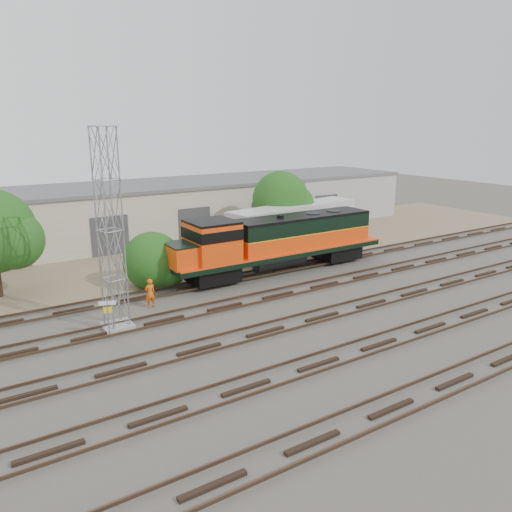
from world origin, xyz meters
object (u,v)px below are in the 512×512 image
locomotive (277,241)px  signal_tower (111,235)px  worker (150,293)px  semi_trailer (297,222)px

locomotive → signal_tower: signal_tower is taller
locomotive → worker: (-10.82, -1.87, -1.54)m
signal_tower → worker: (2.73, 2.00, -4.39)m
worker → semi_trailer: bearing=-161.4°
locomotive → worker: 11.09m
signal_tower → semi_trailer: size_ratio=0.80×
worker → semi_trailer: size_ratio=0.13×
locomotive → semi_trailer: 7.04m
locomotive → semi_trailer: locomotive is taller
worker → semi_trailer: semi_trailer is taller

